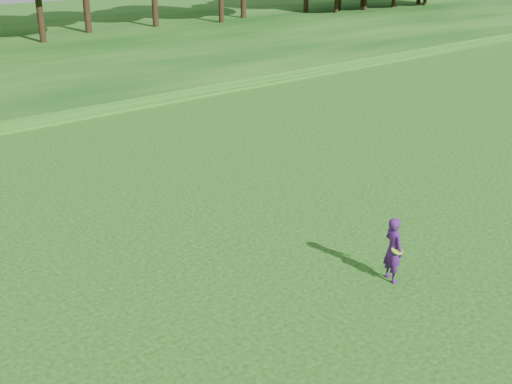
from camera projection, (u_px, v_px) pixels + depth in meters
ground at (391, 316)px, 14.21m from camera, size 140.00×140.00×0.00m
walking_path at (41, 121)px, 28.58m from camera, size 130.00×1.60×0.04m
woman at (393, 249)px, 15.36m from camera, size 0.53×0.68×1.65m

